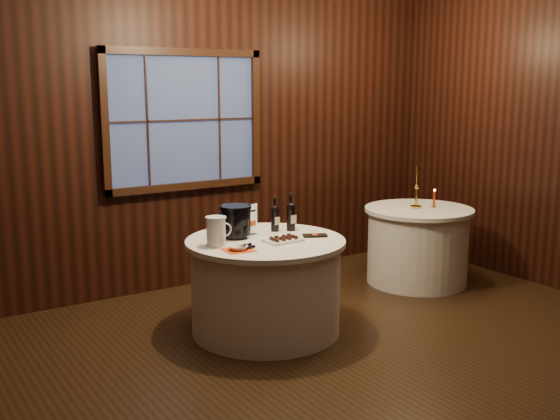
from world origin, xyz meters
TOP-DOWN VIEW (x-y plane):
  - ground at (0.00, 0.00)m, footprint 6.00×6.00m
  - back_wall at (0.00, 2.48)m, footprint 6.00×0.10m
  - main_table at (0.00, 1.00)m, footprint 1.28×1.28m
  - side_table at (2.00, 1.30)m, footprint 1.08×1.08m
  - sign_stand at (-0.05, 1.16)m, footprint 0.16×0.12m
  - port_bottle_left at (0.23, 1.21)m, footprint 0.07×0.07m
  - port_bottle_right at (0.35, 1.16)m, footprint 0.08×0.08m
  - ice_bucket at (-0.17, 1.18)m, footprint 0.26×0.26m
  - chocolate_plate at (0.08, 0.86)m, footprint 0.30×0.21m
  - chocolate_box at (0.39, 0.86)m, footprint 0.22×0.17m
  - grape_bunch at (-0.27, 0.82)m, footprint 0.17×0.07m
  - glass_pitcher at (-0.43, 1.03)m, footprint 0.21×0.16m
  - orange_napkin at (-0.35, 0.81)m, footprint 0.22×0.22m
  - cracker_bowl at (-0.35, 0.81)m, footprint 0.17×0.17m
  - brass_candlestick at (1.98, 1.32)m, footprint 0.12×0.12m
  - red_candle at (2.13, 1.22)m, footprint 0.05×0.05m

SIDE VIEW (x-z plane):
  - ground at x=0.00m, z-range 0.00..0.00m
  - main_table at x=0.00m, z-range 0.00..0.77m
  - side_table at x=2.00m, z-range 0.00..0.77m
  - orange_napkin at x=-0.35m, z-range 0.77..0.77m
  - chocolate_box at x=0.39m, z-range 0.77..0.79m
  - chocolate_plate at x=0.08m, z-range 0.77..0.81m
  - grape_bunch at x=-0.27m, z-range 0.77..0.81m
  - cracker_bowl at x=-0.35m, z-range 0.77..0.81m
  - red_candle at x=2.13m, z-range 0.75..0.94m
  - sign_stand at x=-0.05m, z-range 0.73..1.00m
  - glass_pitcher at x=-0.43m, z-range 0.77..1.00m
  - port_bottle_left at x=0.23m, z-range 0.75..1.04m
  - port_bottle_right at x=0.35m, z-range 0.75..1.07m
  - ice_bucket at x=-0.17m, z-range 0.78..1.04m
  - brass_candlestick at x=1.98m, z-range 0.71..1.13m
  - back_wall at x=0.00m, z-range 0.04..3.04m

